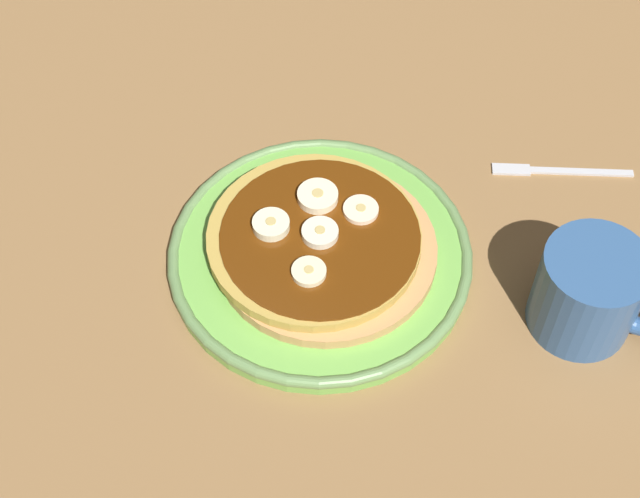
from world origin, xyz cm
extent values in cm
cube|color=olive|center=(0.00, 0.00, -1.50)|extent=(140.00, 140.00, 3.00)
cylinder|color=#72B74C|center=(0.00, 0.00, 0.73)|extent=(25.76, 25.76, 1.47)
torus|color=#658B50|center=(0.00, 0.00, 1.25)|extent=(26.01, 26.01, 1.03)
cylinder|color=tan|center=(0.54, -0.15, 1.99)|extent=(18.79, 18.79, 1.06)
cylinder|color=gold|center=(-0.54, -0.25, 3.05)|extent=(18.04, 18.04, 1.06)
cylinder|color=#592B0A|center=(0.00, 0.00, 3.66)|extent=(16.80, 16.80, 0.16)
cylinder|color=beige|center=(0.33, 0.20, 3.99)|extent=(3.08, 3.08, 0.84)
cylinder|color=tan|center=(0.33, 0.20, 4.45)|extent=(0.86, 0.86, 0.08)
cylinder|color=#FEE1BA|center=(2.20, 3.66, 3.88)|extent=(3.02, 3.02, 0.61)
cylinder|color=tan|center=(2.20, 3.66, 4.23)|extent=(0.85, 0.85, 0.08)
cylinder|color=beige|center=(-4.07, -0.85, 4.06)|extent=(3.13, 3.13, 0.97)
cylinder|color=tan|center=(-4.07, -0.85, 4.59)|extent=(0.88, 0.88, 0.08)
cylinder|color=beige|center=(0.68, -3.93, 3.91)|extent=(2.84, 2.84, 0.67)
cylinder|color=tan|center=(0.68, -3.93, 4.28)|extent=(0.80, 0.80, 0.08)
cylinder|color=#FEEABD|center=(-1.69, 3.49, 4.05)|extent=(3.50, 3.50, 0.94)
cylinder|color=tan|center=(-1.69, 3.49, 4.55)|extent=(0.98, 0.98, 0.08)
cylinder|color=#33598C|center=(21.79, 2.83, 4.04)|extent=(8.41, 8.41, 8.08)
cylinder|color=black|center=(21.79, 2.83, 7.28)|extent=(7.15, 7.15, 0.49)
cube|color=silver|center=(18.39, 18.72, 0.25)|extent=(9.16, 3.94, 0.50)
cube|color=silver|center=(12.30, 16.47, 0.25)|extent=(3.72, 2.39, 0.50)
camera|label=1|loc=(18.41, -43.69, 66.00)|focal=52.95mm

